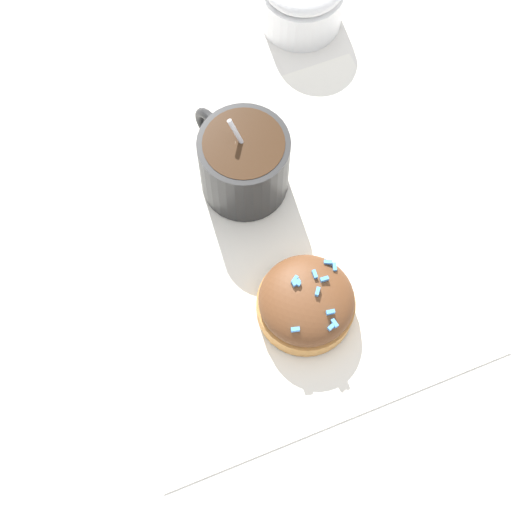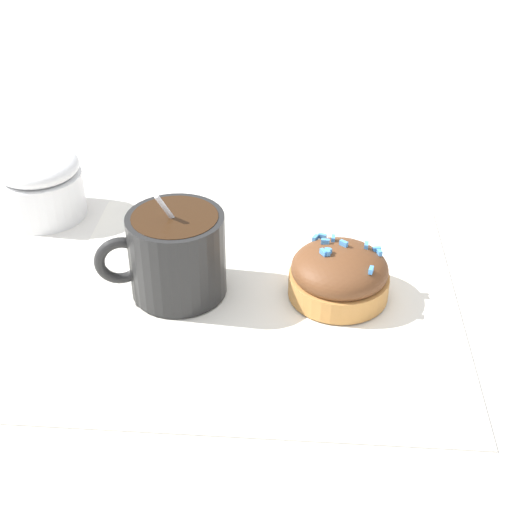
% 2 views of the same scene
% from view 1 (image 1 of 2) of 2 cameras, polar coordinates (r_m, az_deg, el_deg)
% --- Properties ---
extents(ground_plane, '(3.00, 3.00, 0.00)m').
position_cam_1_polar(ground_plane, '(0.65, 0.96, 0.69)').
color(ground_plane, silver).
extents(paper_napkin, '(0.34, 0.32, 0.00)m').
position_cam_1_polar(paper_napkin, '(0.65, 0.96, 0.74)').
color(paper_napkin, white).
rests_on(paper_napkin, ground_plane).
extents(coffee_cup, '(0.11, 0.08, 0.10)m').
position_cam_1_polar(coffee_cup, '(0.64, -1.04, 7.60)').
color(coffee_cup, black).
rests_on(coffee_cup, paper_napkin).
extents(frosted_pastry, '(0.08, 0.08, 0.05)m').
position_cam_1_polar(frosted_pastry, '(0.61, 4.03, -3.72)').
color(frosted_pastry, '#C18442').
rests_on(frosted_pastry, paper_napkin).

